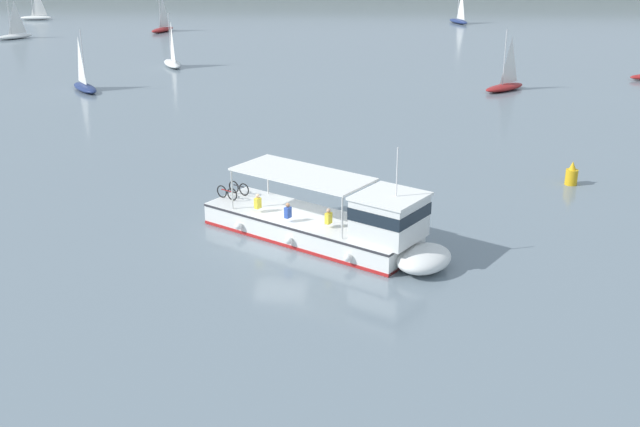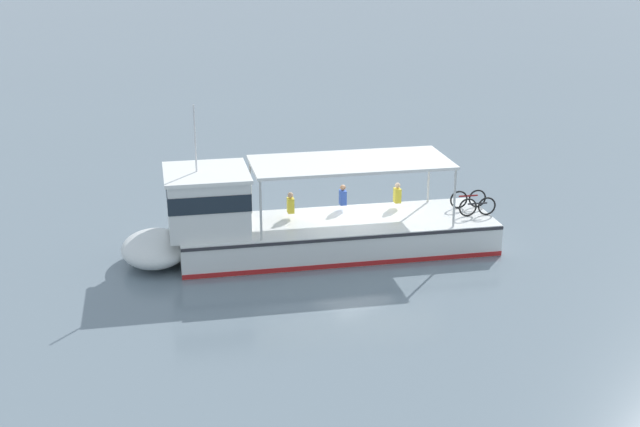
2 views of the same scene
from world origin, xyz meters
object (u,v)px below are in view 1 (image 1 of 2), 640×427
object	(u,v)px
sailboat_horizon_east	(36,16)
channel_buoy	(572,175)
sailboat_outer_anchorage	(505,85)
sailboat_off_bow	(162,28)
sailboat_off_stern	(85,85)
sailboat_mid_channel	(14,35)
sailboat_far_right	(459,20)
ferry_main	(338,226)
sailboat_near_port	(172,61)

from	to	relation	value
sailboat_horizon_east	channel_buoy	bearing A→B (deg)	-49.99
sailboat_outer_anchorage	sailboat_off_bow	bearing A→B (deg)	138.14
sailboat_off_stern	sailboat_mid_channel	bearing A→B (deg)	123.03
channel_buoy	sailboat_outer_anchorage	bearing A→B (deg)	89.31
sailboat_off_stern	sailboat_far_right	world-z (taller)	same
sailboat_off_bow	channel_buoy	world-z (taller)	sailboat_off_bow
ferry_main	sailboat_near_port	world-z (taller)	sailboat_near_port
sailboat_near_port	sailboat_outer_anchorage	xyz separation A→B (m)	(32.60, -10.05, 0.00)
ferry_main	sailboat_off_stern	bearing A→B (deg)	125.45
sailboat_off_stern	sailboat_horizon_east	size ratio (longest dim) A/B	1.00
sailboat_far_right	sailboat_off_bow	bearing A→B (deg)	-163.99
sailboat_near_port	sailboat_outer_anchorage	bearing A→B (deg)	-17.13
sailboat_outer_anchorage	sailboat_horizon_east	distance (m)	79.27
ferry_main	sailboat_off_bow	size ratio (longest dim) A/B	2.29
sailboat_mid_channel	channel_buoy	world-z (taller)	sailboat_mid_channel
sailboat_off_stern	sailboat_mid_channel	xyz separation A→B (m)	(-20.11, 30.93, 0.00)
sailboat_horizon_east	sailboat_near_port	bearing A→B (deg)	-51.56
sailboat_mid_channel	sailboat_far_right	xyz separation A→B (m)	(58.31, 19.46, 0.00)
sailboat_far_right	sailboat_near_port	bearing A→B (deg)	-131.42
sailboat_off_bow	sailboat_mid_channel	bearing A→B (deg)	-155.99
sailboat_off_bow	sailboat_horizon_east	bearing A→B (deg)	151.80
sailboat_outer_anchorage	sailboat_horizon_east	size ratio (longest dim) A/B	1.00
sailboat_off_bow	sailboat_off_stern	bearing A→B (deg)	-85.75
sailboat_horizon_east	sailboat_off_stern	bearing A→B (deg)	-63.34
sailboat_off_bow	channel_buoy	size ratio (longest dim) A/B	3.86
sailboat_horizon_east	sailboat_outer_anchorage	bearing A→B (deg)	-37.47
sailboat_mid_channel	sailboat_off_bow	world-z (taller)	same
sailboat_off_bow	sailboat_outer_anchorage	distance (m)	54.10
sailboat_mid_channel	sailboat_horizon_east	distance (m)	20.52
sailboat_near_port	sailboat_mid_channel	bearing A→B (deg)	143.62
sailboat_far_right	sailboat_off_bow	size ratio (longest dim) A/B	1.00
sailboat_near_port	sailboat_outer_anchorage	world-z (taller)	same
ferry_main	sailboat_outer_anchorage	world-z (taller)	sailboat_outer_anchorage
sailboat_off_bow	sailboat_near_port	distance (m)	27.16
sailboat_off_stern	sailboat_mid_channel	size ratio (longest dim) A/B	1.00
sailboat_far_right	sailboat_horizon_east	xyz separation A→B (m)	(-63.68, 0.35, 0.00)
sailboat_off_stern	sailboat_far_right	xyz separation A→B (m)	(38.20, 50.39, 0.00)
sailboat_mid_channel	sailboat_horizon_east	world-z (taller)	same
sailboat_far_right	channel_buoy	bearing A→B (deg)	-90.84
sailboat_far_right	sailboat_outer_anchorage	bearing A→B (deg)	-90.92
sailboat_mid_channel	sailboat_outer_anchorage	xyz separation A→B (m)	(57.54, -28.42, 0.00)
ferry_main	sailboat_off_bow	distance (m)	77.18
ferry_main	channel_buoy	world-z (taller)	ferry_main
sailboat_near_port	channel_buoy	size ratio (longest dim) A/B	3.86
sailboat_mid_channel	channel_buoy	size ratio (longest dim) A/B	3.86
sailboat_mid_channel	sailboat_horizon_east	xyz separation A→B (m)	(-5.37, 19.80, 0.00)
sailboat_far_right	channel_buoy	xyz separation A→B (m)	(-1.09, -74.23, 0.03)
sailboat_off_stern	sailboat_mid_channel	world-z (taller)	same
channel_buoy	sailboat_near_port	bearing A→B (deg)	131.58
sailboat_far_right	sailboat_off_stern	bearing A→B (deg)	-127.17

